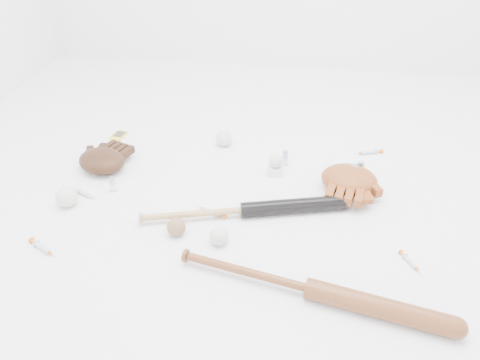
# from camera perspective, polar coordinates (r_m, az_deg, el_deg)

# --- Properties ---
(bat_dark) EXTENTS (0.81, 0.27, 0.06)m
(bat_dark) POSITION_cam_1_polar(r_m,az_deg,el_deg) (1.78, 0.37, -3.69)
(bat_dark) COLOR black
(bat_dark) RESTS_ON ground
(bat_wood) EXTENTS (0.90, 0.26, 0.07)m
(bat_wood) POSITION_cam_1_polar(r_m,az_deg,el_deg) (1.50, 8.41, -12.96)
(bat_wood) COLOR brown
(bat_wood) RESTS_ON ground
(glove_dark) EXTENTS (0.32, 0.32, 0.09)m
(glove_dark) POSITION_cam_1_polar(r_m,az_deg,el_deg) (2.13, -16.51, 2.30)
(glove_dark) COLOR #331B0E
(glove_dark) RESTS_ON ground
(glove_tan) EXTENTS (0.32, 0.32, 0.10)m
(glove_tan) POSITION_cam_1_polar(r_m,az_deg,el_deg) (1.97, 13.18, 0.10)
(glove_tan) COLOR brown
(glove_tan) RESTS_ON ground
(trading_card) EXTENTS (0.08, 0.10, 0.01)m
(trading_card) POSITION_cam_1_polar(r_m,az_deg,el_deg) (2.40, -14.58, 5.26)
(trading_card) COLOR gold
(trading_card) RESTS_ON ground
(pedestal) EXTENTS (0.07, 0.07, 0.04)m
(pedestal) POSITION_cam_1_polar(r_m,az_deg,el_deg) (2.03, 4.33, 1.22)
(pedestal) COLOR white
(pedestal) RESTS_ON ground
(baseball_on_pedestal) EXTENTS (0.06, 0.06, 0.06)m
(baseball_on_pedestal) POSITION_cam_1_polar(r_m,az_deg,el_deg) (2.01, 4.39, 2.36)
(baseball_on_pedestal) COLOR silver
(baseball_on_pedestal) RESTS_ON pedestal
(baseball_left) EXTENTS (0.08, 0.08, 0.08)m
(baseball_left) POSITION_cam_1_polar(r_m,az_deg,el_deg) (1.95, -20.38, -1.91)
(baseball_left) COLOR silver
(baseball_left) RESTS_ON ground
(baseball_upper) EXTENTS (0.08, 0.08, 0.08)m
(baseball_upper) POSITION_cam_1_polar(r_m,az_deg,el_deg) (2.22, -1.95, 5.12)
(baseball_upper) COLOR silver
(baseball_upper) RESTS_ON ground
(baseball_mid) EXTENTS (0.07, 0.07, 0.07)m
(baseball_mid) POSITION_cam_1_polar(r_m,az_deg,el_deg) (1.66, -2.57, -6.82)
(baseball_mid) COLOR silver
(baseball_mid) RESTS_ON ground
(baseball_aged) EXTENTS (0.07, 0.07, 0.07)m
(baseball_aged) POSITION_cam_1_polar(r_m,az_deg,el_deg) (1.71, -7.78, -5.69)
(baseball_aged) COLOR #876140
(baseball_aged) RESTS_ON ground
(syringe_0) EXTENTS (0.14, 0.08, 0.02)m
(syringe_0) POSITION_cam_1_polar(r_m,az_deg,el_deg) (2.00, -18.39, -1.62)
(syringe_0) COLOR #ADBCC6
(syringe_0) RESTS_ON ground
(syringe_1) EXTENTS (0.15, 0.08, 0.02)m
(syringe_1) POSITION_cam_1_polar(r_m,az_deg,el_deg) (1.81, -3.49, -3.87)
(syringe_1) COLOR #ADBCC6
(syringe_1) RESTS_ON ground
(syringe_2) EXTENTS (0.11, 0.10, 0.02)m
(syringe_2) POSITION_cam_1_polar(r_m,az_deg,el_deg) (2.13, 13.12, 1.62)
(syringe_2) COLOR #ADBCC6
(syringe_2) RESTS_ON ground
(syringe_3) EXTENTS (0.08, 0.13, 0.02)m
(syringe_3) POSITION_cam_1_polar(r_m,az_deg,el_deg) (1.71, 20.07, -9.37)
(syringe_3) COLOR #ADBCC6
(syringe_3) RESTS_ON ground
(syringe_4) EXTENTS (0.16, 0.07, 0.02)m
(syringe_4) POSITION_cam_1_polar(r_m,az_deg,el_deg) (2.25, 15.43, 3.30)
(syringe_4) COLOR #ADBCC6
(syringe_4) RESTS_ON ground
(syringe_5) EXTENTS (0.15, 0.10, 0.02)m
(syringe_5) POSITION_cam_1_polar(r_m,az_deg,el_deg) (1.79, -22.94, -7.64)
(syringe_5) COLOR #ADBCC6
(syringe_5) RESTS_ON ground
(vial_0) EXTENTS (0.03, 0.03, 0.07)m
(vial_0) POSITION_cam_1_polar(r_m,az_deg,el_deg) (2.07, 14.54, 1.24)
(vial_0) COLOR silver
(vial_0) RESTS_ON ground
(vial_1) EXTENTS (0.03, 0.03, 0.06)m
(vial_1) POSITION_cam_1_polar(r_m,az_deg,el_deg) (2.07, 14.25, 1.27)
(vial_1) COLOR silver
(vial_1) RESTS_ON ground
(vial_2) EXTENTS (0.03, 0.03, 0.07)m
(vial_2) POSITION_cam_1_polar(r_m,az_deg,el_deg) (2.09, 5.51, 2.68)
(vial_2) COLOR silver
(vial_2) RESTS_ON ground
(vial_3) EXTENTS (0.04, 0.04, 0.09)m
(vial_3) POSITION_cam_1_polar(r_m,az_deg,el_deg) (2.00, 13.59, 0.59)
(vial_3) COLOR silver
(vial_3) RESTS_ON ground
(vial_4) EXTENTS (0.03, 0.03, 0.07)m
(vial_4) POSITION_cam_1_polar(r_m,az_deg,el_deg) (1.98, -15.24, -0.51)
(vial_4) COLOR silver
(vial_4) RESTS_ON ground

